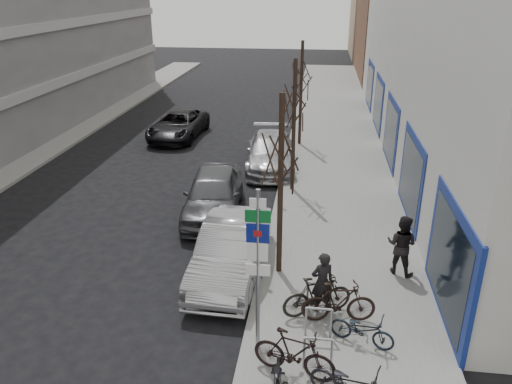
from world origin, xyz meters
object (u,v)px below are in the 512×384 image
(highway_sign_pole, at_px, (258,263))
(tree_far, at_px, (302,69))
(meter_front, at_px, (262,255))
(bike_far_curb, at_px, (351,382))
(bike_rack, at_px, (319,319))
(bike_mid_inner, at_px, (317,295))
(pedestrian_near, at_px, (322,282))
(pedestrian_far, at_px, (402,244))
(bike_near_right, at_px, (294,353))
(parked_car_front, at_px, (231,250))
(parked_car_mid, at_px, (213,194))
(bike_mid_curb, at_px, (362,327))
(lane_car, at_px, (178,125))
(parked_car_back, at_px, (271,152))
(meter_back, at_px, (288,143))
(tree_mid, at_px, (295,95))
(tree_near, at_px, (281,144))
(bike_far_inner, at_px, (339,302))
(meter_mid, at_px, (278,185))

(highway_sign_pole, xyz_separation_m, tree_far, (0.20, 16.51, 1.65))
(meter_front, bearing_deg, bike_far_curb, -62.20)
(bike_rack, bearing_deg, bike_mid_inner, 93.02)
(tree_far, relative_size, pedestrian_near, 3.27)
(pedestrian_far, bearing_deg, bike_near_right, 84.48)
(parked_car_front, xyz_separation_m, parked_car_mid, (-1.38, 4.08, 0.04))
(bike_rack, bearing_deg, pedestrian_near, 86.81)
(bike_mid_curb, distance_m, lane_car, 19.12)
(parked_car_front, relative_size, pedestrian_near, 2.95)
(bike_far_curb, height_order, parked_car_back, parked_car_back)
(tree_far, distance_m, meter_front, 13.88)
(bike_rack, bearing_deg, bike_near_right, -110.52)
(meter_front, bearing_deg, bike_rack, -55.49)
(meter_back, bearing_deg, tree_mid, -83.58)
(parked_car_mid, height_order, parked_car_back, parked_car_mid)
(bike_mid_inner, bearing_deg, bike_far_curb, 170.70)
(tree_near, height_order, meter_back, tree_near)
(tree_far, bearing_deg, meter_front, -91.91)
(bike_far_curb, bearing_deg, highway_sign_pole, 77.69)
(meter_back, relative_size, parked_car_mid, 0.25)
(tree_near, height_order, bike_far_inner, tree_near)
(meter_back, bearing_deg, bike_far_inner, -80.46)
(bike_rack, relative_size, meter_back, 1.78)
(parked_car_back, distance_m, pedestrian_far, 10.22)
(bike_rack, xyz_separation_m, lane_car, (-8.08, 16.68, 0.08))
(parked_car_back, bearing_deg, pedestrian_far, -67.01)
(meter_mid, xyz_separation_m, bike_near_right, (1.14, -9.26, -0.19))
(meter_back, bearing_deg, parked_car_back, -124.55)
(highway_sign_pole, relative_size, parked_car_front, 0.85)
(meter_back, bearing_deg, lane_car, 152.98)
(bike_rack, xyz_separation_m, parked_car_mid, (-4.00, 6.83, 0.20))
(tree_far, xyz_separation_m, meter_back, (-0.45, -2.50, -3.19))
(bike_mid_curb, bearing_deg, meter_front, 65.90)
(lane_car, height_order, pedestrian_far, pedestrian_far)
(tree_far, relative_size, parked_car_front, 1.11)
(bike_far_curb, height_order, bike_far_inner, bike_far_inner)
(tree_mid, relative_size, meter_back, 4.33)
(parked_car_mid, distance_m, parked_car_back, 5.71)
(parked_car_front, bearing_deg, bike_near_right, -60.94)
(meter_back, xyz_separation_m, parked_car_front, (-0.97, -10.65, -0.10))
(highway_sign_pole, xyz_separation_m, bike_far_curb, (2.08, -1.41, -1.77))
(highway_sign_pole, height_order, tree_far, tree_far)
(tree_mid, bearing_deg, meter_front, -93.68)
(bike_rack, distance_m, meter_front, 2.92)
(meter_mid, bearing_deg, parked_car_mid, -155.54)
(tree_mid, distance_m, lane_car, 10.57)
(lane_car, xyz_separation_m, pedestrian_far, (10.43, -13.42, 0.34))
(tree_far, relative_size, pedestrian_far, 2.95)
(meter_back, xyz_separation_m, bike_mid_inner, (1.60, -12.50, -0.19))
(meter_front, distance_m, parked_car_back, 9.94)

